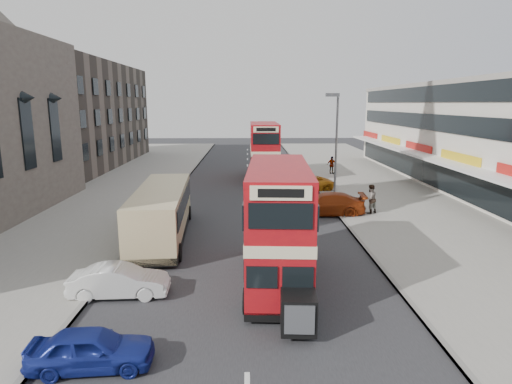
% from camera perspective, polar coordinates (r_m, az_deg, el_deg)
% --- Properties ---
extents(ground, '(160.00, 160.00, 0.00)m').
position_cam_1_polar(ground, '(15.68, -1.17, -16.55)').
color(ground, '#28282B').
rests_on(ground, ground).
extents(road_surface, '(12.00, 90.00, 0.01)m').
position_cam_1_polar(road_surface, '(34.62, -1.14, -0.69)').
color(road_surface, '#28282B').
rests_on(road_surface, ground).
extents(pavement_right, '(12.00, 90.00, 0.15)m').
position_cam_1_polar(pavement_right, '(36.61, 17.99, -0.47)').
color(pavement_right, gray).
rests_on(pavement_right, ground).
extents(pavement_left, '(12.00, 90.00, 0.15)m').
position_cam_1_polar(pavement_left, '(36.64, -20.26, -0.62)').
color(pavement_left, gray).
rests_on(pavement_left, ground).
extents(kerb_left, '(0.20, 90.00, 0.16)m').
position_cam_1_polar(kerb_left, '(35.15, -11.14, -0.60)').
color(kerb_left, gray).
rests_on(kerb_left, ground).
extents(kerb_right, '(0.20, 90.00, 0.16)m').
position_cam_1_polar(kerb_right, '(35.13, 8.86, -0.53)').
color(kerb_right, gray).
rests_on(kerb_right, ground).
extents(brick_terrace, '(14.00, 28.00, 12.00)m').
position_cam_1_polar(brick_terrace, '(56.33, -24.47, 9.21)').
color(brick_terrace, '#66594C').
rests_on(brick_terrace, ground).
extents(commercial_row, '(9.90, 46.20, 9.30)m').
position_cam_1_polar(commercial_row, '(41.07, 28.09, 6.51)').
color(commercial_row, beige).
rests_on(commercial_row, ground).
extents(street_lamp, '(1.00, 0.20, 8.12)m').
position_cam_1_polar(street_lamp, '(32.58, 10.45, 6.85)').
color(street_lamp, slate).
rests_on(street_lamp, ground).
extents(bus_main, '(2.81, 8.84, 4.81)m').
position_cam_1_polar(bus_main, '(17.74, 2.99, -4.33)').
color(bus_main, black).
rests_on(bus_main, ground).
extents(bus_second, '(2.67, 9.67, 5.33)m').
position_cam_1_polar(bus_second, '(42.62, 1.09, 5.46)').
color(bus_second, black).
rests_on(bus_second, ground).
extents(coach, '(3.21, 10.12, 2.64)m').
position_cam_1_polar(coach, '(24.45, -12.35, -2.47)').
color(coach, black).
rests_on(coach, ground).
extents(car_left_near, '(3.60, 1.68, 1.19)m').
position_cam_1_polar(car_left_near, '(13.80, -20.93, -18.79)').
color(car_left_near, navy).
rests_on(car_left_near, ground).
extents(car_left_front, '(3.85, 1.51, 1.25)m').
position_cam_1_polar(car_left_front, '(17.93, -17.61, -11.16)').
color(car_left_front, silver).
rests_on(car_left_front, ground).
extents(car_right_a, '(5.35, 2.52, 1.51)m').
position_cam_1_polar(car_right_a, '(29.41, 9.23, -1.57)').
color(car_right_a, '#91300E').
rests_on(car_right_a, ground).
extents(car_right_b, '(4.93, 2.74, 1.30)m').
position_cam_1_polar(car_right_b, '(37.17, 6.55, 1.11)').
color(car_right_b, '#BD6C12').
rests_on(car_right_b, ground).
extents(pedestrian_near, '(0.88, 0.77, 1.98)m').
position_cam_1_polar(pedestrian_near, '(29.82, 14.89, -0.87)').
color(pedestrian_near, gray).
rests_on(pedestrian_near, pavement_right).
extents(pedestrian_far, '(1.14, 0.69, 1.82)m').
position_cam_1_polar(pedestrian_far, '(45.93, 9.96, 3.55)').
color(pedestrian_far, gray).
rests_on(pedestrian_far, pavement_right).
extents(cyclist, '(0.66, 1.55, 2.11)m').
position_cam_1_polar(cyclist, '(35.83, 5.87, 0.89)').
color(cyclist, gray).
rests_on(cyclist, ground).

